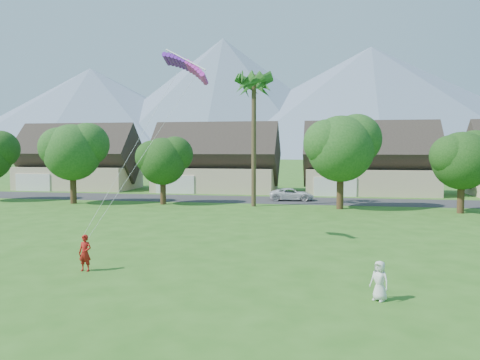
% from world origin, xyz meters
% --- Properties ---
extents(ground, '(500.00, 500.00, 0.00)m').
position_xyz_m(ground, '(0.00, 0.00, 0.00)').
color(ground, '#2D6019').
rests_on(ground, ground).
extents(street, '(90.00, 7.00, 0.01)m').
position_xyz_m(street, '(0.00, 34.00, 0.01)').
color(street, '#2D2D30').
rests_on(street, ground).
extents(kite_flyer, '(0.63, 0.43, 1.66)m').
position_xyz_m(kite_flyer, '(-6.05, 4.09, 0.83)').
color(kite_flyer, '#9D1612').
rests_on(kite_flyer, ground).
extents(watcher, '(0.85, 0.80, 1.47)m').
position_xyz_m(watcher, '(6.56, 2.22, 0.73)').
color(watcher, silver).
rests_on(watcher, ground).
extents(parked_car, '(4.80, 2.54, 1.29)m').
position_xyz_m(parked_car, '(1.22, 34.00, 0.64)').
color(parked_car, silver).
rests_on(parked_car, ground).
extents(mountain_ridge, '(540.00, 240.00, 70.00)m').
position_xyz_m(mountain_ridge, '(10.40, 260.00, 29.07)').
color(mountain_ridge, slate).
rests_on(mountain_ridge, ground).
extents(houses_row, '(72.75, 8.19, 8.86)m').
position_xyz_m(houses_row, '(0.49, 42.99, 3.44)').
color(houses_row, beige).
rests_on(houses_row, ground).
extents(tree_row, '(62.27, 6.67, 8.45)m').
position_xyz_m(tree_row, '(-1.14, 27.92, 4.89)').
color(tree_row, '#47301C').
rests_on(tree_row, ground).
extents(fan_palm, '(3.00, 3.00, 13.80)m').
position_xyz_m(fan_palm, '(-2.00, 28.50, 11.80)').
color(fan_palm, '#4C3D26').
rests_on(fan_palm, ground).
extents(parafoil_kite, '(2.99, 1.25, 0.50)m').
position_xyz_m(parafoil_kite, '(-3.04, 10.35, 10.16)').
color(parafoil_kite, '#6417B1').
rests_on(parafoil_kite, ground).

